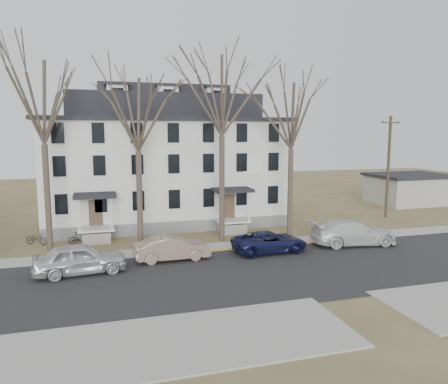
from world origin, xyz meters
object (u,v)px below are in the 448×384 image
object	(u,v)px
tree_center	(222,89)
car_silver	(80,259)
car_white	(353,233)
tree_far_left	(42,96)
tree_mid_left	(137,109)
bicycle_left	(36,239)
utility_pole_far	(388,166)
car_tan	(172,248)
tree_mid_right	(292,111)
car_navy	(270,242)
bicycle_right	(80,238)
boarding_house	(164,162)

from	to	relation	value
tree_center	car_silver	world-z (taller)	tree_center
car_silver	car_white	bearing A→B (deg)	-92.78
tree_far_left	tree_mid_left	distance (m)	6.05
car_silver	bicycle_left	world-z (taller)	car_silver
utility_pole_far	car_tan	distance (m)	23.76
tree_mid_left	utility_pole_far	world-z (taller)	tree_mid_left
tree_mid_right	car_white	distance (m)	10.07
car_navy	car_white	size ratio (longest dim) A/B	0.84
car_white	bicycle_right	xyz separation A→B (m)	(-18.87, 5.72, -0.43)
utility_pole_far	car_silver	size ratio (longest dim) A/B	1.84
car_white	bicycle_right	world-z (taller)	car_white
boarding_house	car_white	distance (m)	17.38
tree_center	boarding_house	bearing A→B (deg)	110.20
tree_far_left	bicycle_left	xyz separation A→B (m)	(-1.15, 2.52, -9.90)
tree_mid_left	boarding_house	bearing A→B (deg)	69.80
tree_mid_left	car_tan	distance (m)	9.79
tree_far_left	car_navy	distance (m)	17.62
tree_center	car_tan	distance (m)	11.90
tree_mid_right	car_tan	world-z (taller)	tree_mid_right
car_navy	tree_mid_left	bearing A→B (deg)	60.86
car_white	tree_center	bearing A→B (deg)	72.53
bicycle_right	utility_pole_far	bearing A→B (deg)	-91.26
tree_center	utility_pole_far	xyz separation A→B (m)	(17.50, 4.20, -6.18)
bicycle_left	bicycle_right	size ratio (longest dim) A/B	1.12
boarding_house	car_silver	bearing A→B (deg)	-117.56
tree_mid_right	car_silver	bearing A→B (deg)	-161.61
tree_center	car_navy	xyz separation A→B (m)	(2.18, -4.04, -10.37)
boarding_house	car_white	size ratio (longest dim) A/B	3.41
car_tan	tree_mid_left	bearing A→B (deg)	20.06
tree_far_left	car_tan	xyz separation A→B (m)	(7.56, -3.96, -9.56)
tree_far_left	bicycle_right	world-z (taller)	tree_far_left
utility_pole_far	bicycle_right	xyz separation A→B (m)	(-27.69, -2.38, -4.44)
tree_mid_right	car_navy	xyz separation A→B (m)	(-3.32, -4.04, -8.89)
tree_mid_right	utility_pole_far	bearing A→B (deg)	19.29
car_navy	bicycle_right	distance (m)	13.69
tree_center	utility_pole_far	bearing A→B (deg)	13.50
tree_mid_right	car_navy	size ratio (longest dim) A/B	2.49
tree_mid_left	bicycle_left	size ratio (longest dim) A/B	7.46
tree_center	car_white	size ratio (longest dim) A/B	2.41
car_navy	car_white	world-z (taller)	car_white
utility_pole_far	car_white	world-z (taller)	utility_pole_far
boarding_house	tree_mid_left	xyz separation A→B (m)	(-3.00, -8.15, 4.22)
car_silver	car_tan	world-z (taller)	car_silver
tree_far_left	boarding_house	bearing A→B (deg)	42.18
tree_center	car_tan	bearing A→B (deg)	-138.26
utility_pole_far	car_tan	xyz separation A→B (m)	(-21.94, -8.16, -4.12)
bicycle_left	boarding_house	bearing A→B (deg)	-28.38
car_white	boarding_house	bearing A→B (deg)	50.82
boarding_house	tree_far_left	bearing A→B (deg)	-137.82
car_navy	utility_pole_far	bearing A→B (deg)	-64.60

